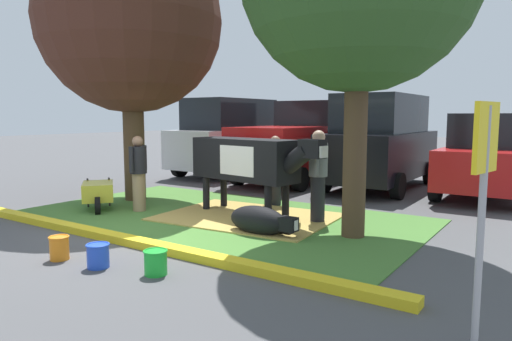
{
  "coord_description": "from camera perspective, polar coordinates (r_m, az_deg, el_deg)",
  "views": [
    {
      "loc": [
        5.96,
        -5.26,
        1.96
      ],
      "look_at": [
        0.92,
        2.22,
        0.9
      ],
      "focal_mm": 32.6,
      "sensor_mm": 36.0,
      "label": 1
    }
  ],
  "objects": [
    {
      "name": "parking_sign",
      "position": [
        4.12,
        26.15,
        -0.93
      ],
      "size": [
        0.12,
        0.44,
        2.08
      ],
      "color": "#99999E",
      "rests_on": "ground"
    },
    {
      "name": "suv_dark_grey",
      "position": [
        15.67,
        -3.12,
        4.18
      ],
      "size": [
        2.13,
        4.61,
        2.52
      ],
      "color": "silver",
      "rests_on": "ground"
    },
    {
      "name": "bucket_orange",
      "position": [
        6.99,
        -22.99,
        -8.68
      ],
      "size": [
        0.28,
        0.28,
        0.33
      ],
      "color": "orange",
      "rests_on": "ground"
    },
    {
      "name": "grass_island",
      "position": [
        9.15,
        -4.5,
        -5.63
      ],
      "size": [
        7.68,
        4.33,
        0.02
      ],
      "primitive_type": "cube",
      "color": "#477A33",
      "rests_on": "ground"
    },
    {
      "name": "pickup_truck_maroon",
      "position": [
        14.18,
        5.47,
        3.26
      ],
      "size": [
        2.24,
        5.41,
        2.42
      ],
      "color": "red",
      "rests_on": "ground"
    },
    {
      "name": "bucket_blue",
      "position": [
        6.47,
        -18.81,
        -9.8
      ],
      "size": [
        0.3,
        0.3,
        0.32
      ],
      "color": "blue",
      "rests_on": "ground"
    },
    {
      "name": "wheelbarrow",
      "position": [
        10.23,
        -18.82,
        -2.51
      ],
      "size": [
        1.42,
        1.28,
        0.63
      ],
      "color": "gold",
      "rests_on": "ground"
    },
    {
      "name": "ground_plane",
      "position": [
        8.19,
        -14.31,
        -7.36
      ],
      "size": [
        80.0,
        80.0,
        0.0
      ],
      "primitive_type": "plane",
      "color": "#4C4C4F"
    },
    {
      "name": "person_handler",
      "position": [
        8.51,
        7.63,
        -0.37
      ],
      "size": [
        0.34,
        0.51,
        1.71
      ],
      "color": "black",
      "rests_on": "ground"
    },
    {
      "name": "person_visitor_far",
      "position": [
        10.13,
        2.37,
        0.22
      ],
      "size": [
        0.53,
        0.34,
        1.53
      ],
      "color": "black",
      "rests_on": "ground"
    },
    {
      "name": "person_visitor_near",
      "position": [
        9.78,
        -14.23,
        -0.13
      ],
      "size": [
        0.34,
        0.52,
        1.56
      ],
      "color": "#9E7F5B",
      "rests_on": "ground"
    },
    {
      "name": "bucket_green",
      "position": [
        6.0,
        -12.21,
        -10.89
      ],
      "size": [
        0.31,
        0.31,
        0.31
      ],
      "color": "green",
      "rests_on": "ground"
    },
    {
      "name": "cow_holstein",
      "position": [
        9.03,
        -1.0,
        1.29
      ],
      "size": [
        3.11,
        1.07,
        1.56
      ],
      "color": "black",
      "rests_on": "ground"
    },
    {
      "name": "shade_tree_left",
      "position": [
        11.28,
        -15.17,
        17.22
      ],
      "size": [
        4.12,
        4.12,
        6.15
      ],
      "color": "#4C3823",
      "rests_on": "ground"
    },
    {
      "name": "suv_black",
      "position": [
        13.05,
        15.07,
        3.45
      ],
      "size": [
        2.13,
        4.61,
        2.52
      ],
      "color": "black",
      "rests_on": "ground"
    },
    {
      "name": "hay_bedding",
      "position": [
        8.99,
        -1.07,
        -5.73
      ],
      "size": [
        3.37,
        2.63,
        0.04
      ],
      "primitive_type": "cube",
      "rotation": [
        0.0,
        0.0,
        0.07
      ],
      "color": "tan",
      "rests_on": "ground"
    },
    {
      "name": "curb_yellow",
      "position": [
        7.52,
        -15.66,
        -8.2
      ],
      "size": [
        8.88,
        0.24,
        0.12
      ],
      "primitive_type": "cube",
      "color": "yellow",
      "rests_on": "ground"
    },
    {
      "name": "calf_lying",
      "position": [
        7.73,
        0.46,
        -6.17
      ],
      "size": [
        1.31,
        0.54,
        0.48
      ],
      "color": "black",
      "rests_on": "ground"
    },
    {
      "name": "sedan_red",
      "position": [
        12.65,
        26.72,
        1.57
      ],
      "size": [
        2.03,
        4.41,
        2.02
      ],
      "color": "red",
      "rests_on": "ground"
    }
  ]
}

